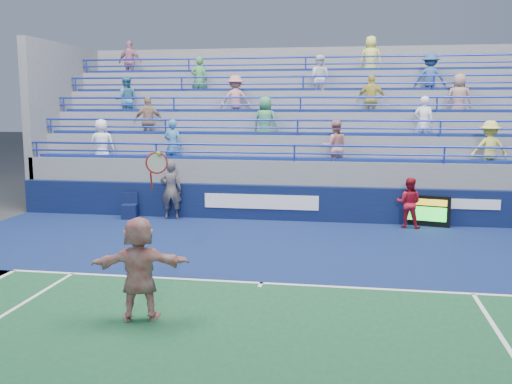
% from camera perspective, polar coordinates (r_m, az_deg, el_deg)
% --- Properties ---
extents(ground, '(120.00, 120.00, 0.00)m').
position_cam_1_polar(ground, '(11.70, 0.54, -9.19)').
color(ground, '#333538').
extents(sponsor_wall, '(18.00, 0.32, 1.10)m').
position_cam_1_polar(sponsor_wall, '(17.84, 3.76, -1.14)').
color(sponsor_wall, '#0A153A').
rests_on(sponsor_wall, ground).
extents(bleacher_stand, '(18.00, 5.60, 6.13)m').
position_cam_1_polar(bleacher_stand, '(21.44, 4.76, 3.19)').
color(bleacher_stand, slate).
rests_on(bleacher_stand, ground).
extents(serve_speed_board, '(1.34, 0.46, 0.93)m').
position_cam_1_polar(serve_speed_board, '(17.73, 16.72, -1.83)').
color(serve_speed_board, black).
rests_on(serve_speed_board, ground).
extents(judge_chair, '(0.55, 0.55, 0.83)m').
position_cam_1_polar(judge_chair, '(18.59, -12.51, -1.82)').
color(judge_chair, '#0C143A').
rests_on(judge_chair, ground).
extents(tennis_player, '(1.73, 0.91, 2.86)m').
position_cam_1_polar(tennis_player, '(9.80, -11.58, -7.46)').
color(tennis_player, silver).
rests_on(tennis_player, ground).
extents(line_judge, '(0.74, 0.54, 1.87)m').
position_cam_1_polar(line_judge, '(18.19, -8.50, 0.20)').
color(line_judge, '#141839').
rests_on(line_judge, ground).
extents(ball_girl, '(0.83, 0.71, 1.50)m').
position_cam_1_polar(ball_girl, '(17.31, 15.03, -1.06)').
color(ball_girl, '#A41224').
rests_on(ball_girl, ground).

